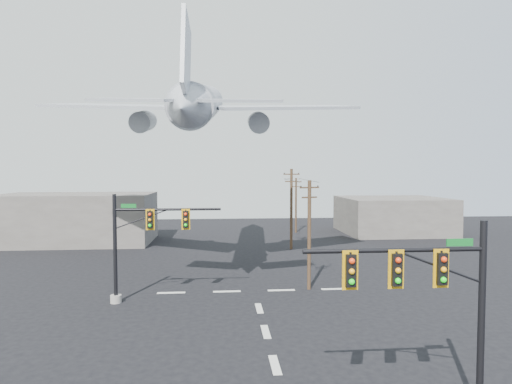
{
  "coord_description": "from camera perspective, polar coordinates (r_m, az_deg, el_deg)",
  "views": [
    {
      "loc": [
        -2.42,
        -18.79,
        8.77
      ],
      "look_at": [
        -0.45,
        5.0,
        7.6
      ],
      "focal_mm": 30.0,
      "sensor_mm": 36.0,
      "label": 1
    }
  ],
  "objects": [
    {
      "name": "ground",
      "position": [
        20.88,
        2.55,
        -22.04
      ],
      "size": [
        120.0,
        120.0,
        0.0
      ],
      "primitive_type": "plane",
      "color": "black",
      "rests_on": "ground"
    },
    {
      "name": "lane_markings",
      "position": [
        25.78,
        0.97,
        -17.07
      ],
      "size": [
        14.0,
        21.2,
        0.01
      ],
      "color": "beige",
      "rests_on": "ground"
    },
    {
      "name": "signal_mast_near",
      "position": [
        16.73,
        23.19,
        -14.06
      ],
      "size": [
        6.78,
        0.77,
        7.04
      ],
      "color": "gray",
      "rests_on": "ground"
    },
    {
      "name": "signal_mast_far",
      "position": [
        29.62,
        -15.41,
        -6.74
      ],
      "size": [
        7.36,
        0.8,
        7.25
      ],
      "color": "gray",
      "rests_on": "ground"
    },
    {
      "name": "utility_pole_a",
      "position": [
        31.89,
        7.11,
        -5.39
      ],
      "size": [
        1.56,
        0.65,
        8.11
      ],
      "rotation": [
        0.0,
        0.0,
        0.35
      ],
      "color": "#49301F",
      "rests_on": "ground"
    },
    {
      "name": "utility_pole_b",
      "position": [
        48.0,
        4.73,
        -2.04
      ],
      "size": [
        1.76,
        0.75,
        9.04
      ],
      "rotation": [
        0.0,
        0.0,
        -0.35
      ],
      "color": "#49301F",
      "rests_on": "ground"
    },
    {
      "name": "utility_pole_c",
      "position": [
        61.17,
        5.35,
        -1.61
      ],
      "size": [
        1.5,
        0.75,
        7.81
      ],
      "rotation": [
        0.0,
        0.0,
        -0.42
      ],
      "color": "#49301F",
      "rests_on": "ground"
    },
    {
      "name": "power_lines",
      "position": [
        46.27,
        5.38,
        1.69
      ],
      "size": [
        5.65,
        29.16,
        0.17
      ],
      "color": "black"
    },
    {
      "name": "airliner",
      "position": [
        39.28,
        -7.32,
        11.58
      ],
      "size": [
        28.54,
        29.9,
        8.32
      ],
      "rotation": [
        0.0,
        -0.18,
        1.54
      ],
      "color": "#A3A7AF"
    },
    {
      "name": "building_left",
      "position": [
        56.88,
        -22.75,
        -3.24
      ],
      "size": [
        18.0,
        10.0,
        6.0
      ],
      "primitive_type": "cube",
      "color": "#655F59",
      "rests_on": "ground"
    },
    {
      "name": "building_right",
      "position": [
        63.97,
        17.75,
        -2.96
      ],
      "size": [
        14.0,
        12.0,
        5.0
      ],
      "primitive_type": "cube",
      "color": "#655F59",
      "rests_on": "ground"
    }
  ]
}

